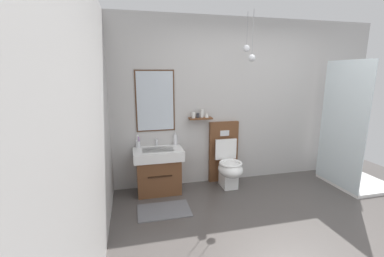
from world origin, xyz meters
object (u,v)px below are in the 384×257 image
vanity_sink_left (158,169)px  toothbrush_cup (138,144)px  toilet (227,162)px  soap_dispenser (175,140)px  shower_tray (351,160)px

vanity_sink_left → toothbrush_cup: 0.49m
toilet → vanity_sink_left: bearing=179.8°
soap_dispenser → shower_tray: size_ratio=0.10×
shower_tray → toilet: bearing=165.7°
toothbrush_cup → shower_tray: size_ratio=0.10×
toothbrush_cup → shower_tray: (3.25, -0.64, -0.29)m
vanity_sink_left → toothbrush_cup: bearing=150.7°
vanity_sink_left → soap_dispenser: 0.52m
vanity_sink_left → toothbrush_cup: size_ratio=3.63×
toilet → soap_dispenser: size_ratio=5.19×
soap_dispenser → toothbrush_cup: bearing=-179.0°
vanity_sink_left → toilet: bearing=-0.2°
vanity_sink_left → toothbrush_cup: (-0.28, 0.16, 0.37)m
toilet → shower_tray: size_ratio=0.51×
soap_dispenser → shower_tray: (2.68, -0.65, -0.32)m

